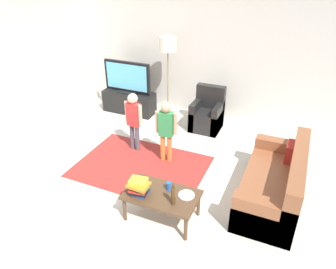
# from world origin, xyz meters

# --- Properties ---
(ground) EXTENTS (7.80, 7.80, 0.00)m
(ground) POSITION_xyz_m (0.00, 0.00, 0.00)
(ground) COLOR beige
(wall_back) EXTENTS (6.00, 0.12, 2.70)m
(wall_back) POSITION_xyz_m (0.00, 3.00, 1.35)
(wall_back) COLOR silver
(wall_back) RESTS_ON ground
(area_rug) EXTENTS (2.20, 1.60, 0.01)m
(area_rug) POSITION_xyz_m (-0.44, 0.42, 0.00)
(area_rug) COLOR #9E2D28
(area_rug) RESTS_ON ground
(tv_stand) EXTENTS (1.20, 0.44, 0.50)m
(tv_stand) POSITION_xyz_m (-1.73, 2.30, 0.24)
(tv_stand) COLOR black
(tv_stand) RESTS_ON ground
(tv) EXTENTS (1.10, 0.28, 0.71)m
(tv) POSITION_xyz_m (-1.73, 2.28, 0.85)
(tv) COLOR black
(tv) RESTS_ON tv_stand
(couch) EXTENTS (0.80, 1.80, 0.86)m
(couch) POSITION_xyz_m (1.82, 0.44, 0.29)
(couch) COLOR brown
(couch) RESTS_ON ground
(armchair) EXTENTS (0.60, 0.60, 0.90)m
(armchair) POSITION_xyz_m (0.17, 2.26, 0.30)
(armchair) COLOR black
(armchair) RESTS_ON ground
(floor_lamp) EXTENTS (0.36, 0.36, 1.78)m
(floor_lamp) POSITION_xyz_m (-0.82, 2.45, 1.54)
(floor_lamp) COLOR #262626
(floor_lamp) RESTS_ON ground
(child_near_tv) EXTENTS (0.37, 0.18, 1.13)m
(child_near_tv) POSITION_xyz_m (-0.81, 0.90, 0.68)
(child_near_tv) COLOR #4C4C59
(child_near_tv) RESTS_ON ground
(child_center) EXTENTS (0.38, 0.18, 1.14)m
(child_center) POSITION_xyz_m (-0.12, 0.78, 0.68)
(child_center) COLOR orange
(child_center) RESTS_ON ground
(coffee_table) EXTENTS (1.00, 0.60, 0.42)m
(coffee_table) POSITION_xyz_m (0.41, -0.56, 0.37)
(coffee_table) COLOR #513823
(coffee_table) RESTS_ON ground
(book_stack) EXTENTS (0.30, 0.26, 0.22)m
(book_stack) POSITION_xyz_m (0.13, -0.67, 0.53)
(book_stack) COLOR #334CA5
(book_stack) RESTS_ON coffee_table
(bottle) EXTENTS (0.06, 0.06, 0.33)m
(bottle) POSITION_xyz_m (0.63, -0.68, 0.56)
(bottle) COLOR #4C3319
(bottle) RESTS_ON coffee_table
(tv_remote) EXTENTS (0.17, 0.05, 0.02)m
(tv_remote) POSITION_xyz_m (0.11, -0.46, 0.43)
(tv_remote) COLOR black
(tv_remote) RESTS_ON coffee_table
(soda_can) EXTENTS (0.07, 0.07, 0.12)m
(soda_can) POSITION_xyz_m (0.46, -0.44, 0.48)
(soda_can) COLOR #2659B2
(soda_can) RESTS_ON coffee_table
(plate) EXTENTS (0.22, 0.22, 0.02)m
(plate) POSITION_xyz_m (0.74, -0.46, 0.43)
(plate) COLOR white
(plate) RESTS_ON coffee_table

